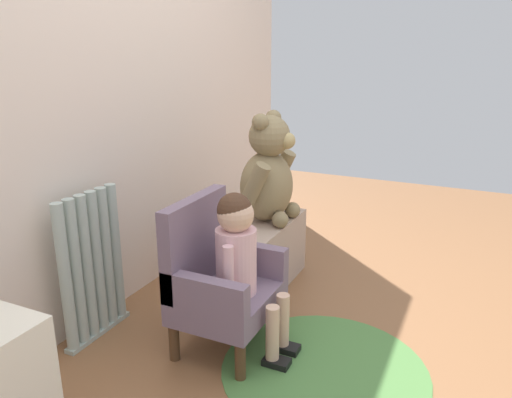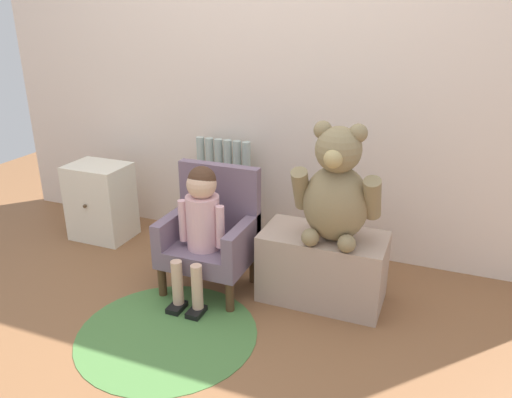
# 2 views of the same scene
# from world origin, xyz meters

# --- Properties ---
(ground_plane) EXTENTS (6.00, 6.00, 0.00)m
(ground_plane) POSITION_xyz_m (0.00, 0.00, 0.00)
(ground_plane) COLOR brown
(back_wall) EXTENTS (3.80, 0.05, 2.40)m
(back_wall) POSITION_xyz_m (0.00, 1.12, 1.20)
(back_wall) COLOR beige
(back_wall) RESTS_ON ground_plane
(radiator) EXTENTS (0.37, 0.05, 0.67)m
(radiator) POSITION_xyz_m (-0.28, 0.99, 0.33)
(radiator) COLOR #A6B7AE
(radiator) RESTS_ON ground_plane
(small_dresser) EXTENTS (0.37, 0.30, 0.49)m
(small_dresser) POSITION_xyz_m (-1.04, 0.74, 0.25)
(small_dresser) COLOR silver
(small_dresser) RESTS_ON ground_plane
(child_armchair) EXTENTS (0.45, 0.37, 0.65)m
(child_armchair) POSITION_xyz_m (-0.11, 0.46, 0.31)
(child_armchair) COLOR slate
(child_armchair) RESTS_ON ground_plane
(child_figure) EXTENTS (0.25, 0.35, 0.70)m
(child_figure) POSITION_xyz_m (-0.11, 0.35, 0.45)
(child_figure) COLOR beige
(child_figure) RESTS_ON ground_plane
(low_bench) EXTENTS (0.62, 0.33, 0.36)m
(low_bench) POSITION_xyz_m (0.48, 0.55, 0.18)
(low_bench) COLOR tan
(low_bench) RESTS_ON ground_plane
(large_teddy_bear) EXTENTS (0.42, 0.30, 0.58)m
(large_teddy_bear) POSITION_xyz_m (0.53, 0.51, 0.62)
(large_teddy_bear) COLOR #877551
(large_teddy_bear) RESTS_ON low_bench
(floor_rug) EXTENTS (0.84, 0.84, 0.01)m
(floor_rug) POSITION_xyz_m (-0.10, -0.02, 0.00)
(floor_rug) COLOR #48773A
(floor_rug) RESTS_ON ground_plane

